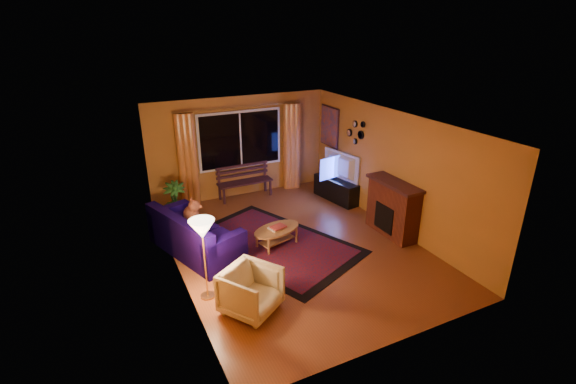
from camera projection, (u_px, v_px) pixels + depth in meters
name	position (u px, v px, depth m)	size (l,w,h in m)	color
floor	(295.00, 247.00, 8.26)	(4.50, 6.00, 0.02)	brown
ceiling	(295.00, 121.00, 7.30)	(4.50, 6.00, 0.02)	white
wall_back	(240.00, 147.00, 10.28)	(4.50, 0.02, 2.50)	#C48032
wall_left	(173.00, 210.00, 6.87)	(0.02, 6.00, 2.50)	#C48032
wall_right	(391.00, 170.00, 8.70)	(0.02, 6.00, 2.50)	#C48032
window	(241.00, 140.00, 10.15)	(2.00, 0.02, 1.30)	black
curtain_rod	(240.00, 107.00, 9.81)	(0.03, 0.03, 3.20)	#BF8C3F
curtain_left	(187.00, 161.00, 9.68)	(0.36, 0.36, 2.24)	orange
curtain_right	(291.00, 147.00, 10.77)	(0.36, 0.36, 2.24)	orange
bench	(245.00, 190.00, 10.47)	(1.37, 0.40, 0.41)	#33181D
potted_plant	(175.00, 201.00, 9.22)	(0.49, 0.49, 0.88)	#235B1E
sofa	(195.00, 232.00, 7.91)	(0.88, 2.05, 0.83)	#0E0346
dog	(191.00, 211.00, 8.22)	(0.33, 0.46, 0.50)	#A2533A
armchair	(251.00, 289.00, 6.28)	(0.77, 0.72, 0.79)	beige
floor_lamp	(205.00, 260.00, 6.49)	(0.23, 0.23, 1.36)	#BF8C3F
rug	(273.00, 244.00, 8.31)	(2.10, 3.32, 0.02)	maroon
coffee_table	(277.00, 237.00, 8.22)	(1.03, 1.03, 0.37)	#AB7744
tv_console	(337.00, 189.00, 10.32)	(0.43, 1.29, 0.54)	black
television	(338.00, 166.00, 10.09)	(1.16, 0.15, 0.67)	black
fireplace	(393.00, 210.00, 8.55)	(0.40, 1.20, 1.10)	maroon
mirror_cluster	(355.00, 131.00, 9.55)	(0.06, 0.60, 0.56)	black
painting	(330.00, 127.00, 10.57)	(0.04, 0.76, 0.96)	#CB4A0B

